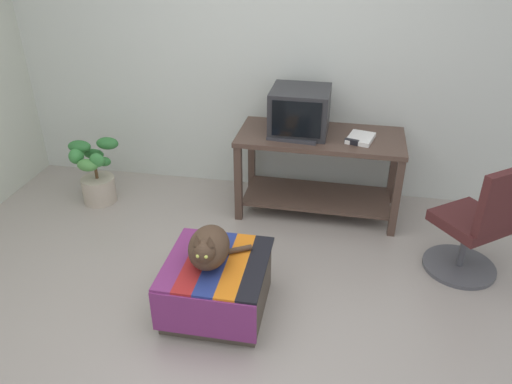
{
  "coord_description": "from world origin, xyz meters",
  "views": [
    {
      "loc": [
        0.63,
        -2.18,
        2.27
      ],
      "look_at": [
        0.07,
        0.85,
        0.55
      ],
      "focal_mm": 34.51,
      "sensor_mm": 36.0,
      "label": 1
    }
  ],
  "objects_px": {
    "desk": "(319,160)",
    "keyboard": "(293,138)",
    "tv_monitor": "(300,111)",
    "ottoman_with_blanket": "(217,285)",
    "book": "(361,138)",
    "stapler": "(352,142)",
    "cat": "(209,248)",
    "office_chair": "(476,228)",
    "potted_plant": "(96,175)"
  },
  "relations": [
    {
      "from": "cat",
      "to": "office_chair",
      "type": "distance_m",
      "value": 1.87
    },
    {
      "from": "desk",
      "to": "office_chair",
      "type": "xyz_separation_m",
      "value": [
        1.14,
        -0.69,
        -0.1
      ]
    },
    {
      "from": "book",
      "to": "stapler",
      "type": "height_order",
      "value": "stapler"
    },
    {
      "from": "ottoman_with_blanket",
      "to": "desk",
      "type": "bearing_deg",
      "value": 68.56
    },
    {
      "from": "keyboard",
      "to": "ottoman_with_blanket",
      "type": "height_order",
      "value": "keyboard"
    },
    {
      "from": "desk",
      "to": "office_chair",
      "type": "bearing_deg",
      "value": -30.25
    },
    {
      "from": "tv_monitor",
      "to": "stapler",
      "type": "distance_m",
      "value": 0.5
    },
    {
      "from": "tv_monitor",
      "to": "book",
      "type": "relative_size",
      "value": 1.86
    },
    {
      "from": "desk",
      "to": "book",
      "type": "xyz_separation_m",
      "value": [
        0.32,
        -0.05,
        0.25
      ]
    },
    {
      "from": "cat",
      "to": "ottoman_with_blanket",
      "type": "bearing_deg",
      "value": 32.45
    },
    {
      "from": "keyboard",
      "to": "office_chair",
      "type": "distance_m",
      "value": 1.51
    },
    {
      "from": "tv_monitor",
      "to": "office_chair",
      "type": "xyz_separation_m",
      "value": [
        1.33,
        -0.73,
        -0.51
      ]
    },
    {
      "from": "desk",
      "to": "cat",
      "type": "distance_m",
      "value": 1.52
    },
    {
      "from": "tv_monitor",
      "to": "office_chair",
      "type": "relative_size",
      "value": 0.53
    },
    {
      "from": "stapler",
      "to": "tv_monitor",
      "type": "bearing_deg",
      "value": 84.8
    },
    {
      "from": "book",
      "to": "keyboard",
      "type": "bearing_deg",
      "value": -156.65
    },
    {
      "from": "keyboard",
      "to": "cat",
      "type": "relative_size",
      "value": 0.98
    },
    {
      "from": "office_chair",
      "to": "book",
      "type": "bearing_deg",
      "value": -74.83
    },
    {
      "from": "office_chair",
      "to": "stapler",
      "type": "height_order",
      "value": "office_chair"
    },
    {
      "from": "book",
      "to": "ottoman_with_blanket",
      "type": "bearing_deg",
      "value": -108.62
    },
    {
      "from": "keyboard",
      "to": "cat",
      "type": "height_order",
      "value": "keyboard"
    },
    {
      "from": "tv_monitor",
      "to": "book",
      "type": "height_order",
      "value": "tv_monitor"
    },
    {
      "from": "cat",
      "to": "potted_plant",
      "type": "xyz_separation_m",
      "value": [
        -1.39,
        1.21,
        -0.24
      ]
    },
    {
      "from": "tv_monitor",
      "to": "keyboard",
      "type": "xyz_separation_m",
      "value": [
        -0.03,
        -0.17,
        -0.17
      ]
    },
    {
      "from": "tv_monitor",
      "to": "ottoman_with_blanket",
      "type": "relative_size",
      "value": 0.7
    },
    {
      "from": "ottoman_with_blanket",
      "to": "office_chair",
      "type": "height_order",
      "value": "office_chair"
    },
    {
      "from": "potted_plant",
      "to": "book",
      "type": "bearing_deg",
      "value": 3.65
    },
    {
      "from": "desk",
      "to": "book",
      "type": "bearing_deg",
      "value": -8.32
    },
    {
      "from": "tv_monitor",
      "to": "ottoman_with_blanket",
      "type": "bearing_deg",
      "value": -103.28
    },
    {
      "from": "keyboard",
      "to": "book",
      "type": "bearing_deg",
      "value": 14.91
    },
    {
      "from": "cat",
      "to": "potted_plant",
      "type": "height_order",
      "value": "cat"
    },
    {
      "from": "tv_monitor",
      "to": "stapler",
      "type": "bearing_deg",
      "value": -21.98
    },
    {
      "from": "desk",
      "to": "keyboard",
      "type": "distance_m",
      "value": 0.35
    },
    {
      "from": "cat",
      "to": "desk",
      "type": "bearing_deg",
      "value": 63.48
    },
    {
      "from": "book",
      "to": "office_chair",
      "type": "distance_m",
      "value": 1.1
    },
    {
      "from": "stapler",
      "to": "potted_plant",
      "type": "bearing_deg",
      "value": 108.97
    },
    {
      "from": "keyboard",
      "to": "desk",
      "type": "bearing_deg",
      "value": 38.12
    },
    {
      "from": "desk",
      "to": "book",
      "type": "height_order",
      "value": "book"
    },
    {
      "from": "ottoman_with_blanket",
      "to": "stapler",
      "type": "bearing_deg",
      "value": 57.28
    },
    {
      "from": "ottoman_with_blanket",
      "to": "cat",
      "type": "xyz_separation_m",
      "value": [
        -0.03,
        -0.03,
        0.31
      ]
    },
    {
      "from": "ottoman_with_blanket",
      "to": "potted_plant",
      "type": "bearing_deg",
      "value": 140.27
    },
    {
      "from": "ottoman_with_blanket",
      "to": "potted_plant",
      "type": "xyz_separation_m",
      "value": [
        -1.42,
        1.18,
        0.08
      ]
    },
    {
      "from": "potted_plant",
      "to": "stapler",
      "type": "relative_size",
      "value": 5.42
    },
    {
      "from": "tv_monitor",
      "to": "potted_plant",
      "type": "distance_m",
      "value": 1.9
    },
    {
      "from": "tv_monitor",
      "to": "keyboard",
      "type": "relative_size",
      "value": 1.19
    },
    {
      "from": "desk",
      "to": "ottoman_with_blanket",
      "type": "bearing_deg",
      "value": -110.54
    },
    {
      "from": "cat",
      "to": "tv_monitor",
      "type": "bearing_deg",
      "value": 70.55
    },
    {
      "from": "tv_monitor",
      "to": "book",
      "type": "distance_m",
      "value": 0.54
    },
    {
      "from": "keyboard",
      "to": "book",
      "type": "distance_m",
      "value": 0.54
    },
    {
      "from": "stapler",
      "to": "desk",
      "type": "bearing_deg",
      "value": 77.11
    }
  ]
}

